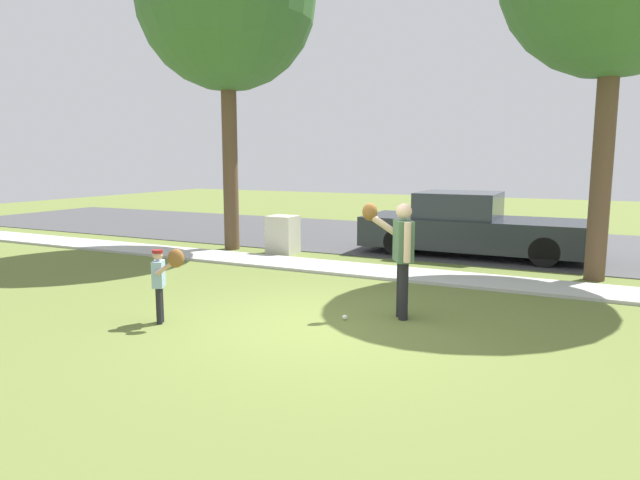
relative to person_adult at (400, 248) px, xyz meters
name	(u,v)px	position (x,y,z in m)	size (l,w,h in m)	color
ground_plane	(403,277)	(-0.81, 2.76, -1.02)	(48.00, 48.00, 0.00)	olive
sidewalk_strip	(405,274)	(-0.81, 2.86, -0.99)	(36.00, 1.20, 0.06)	#B2B2AD
road_surface	(459,241)	(-0.81, 7.86, -1.01)	(36.00, 6.80, 0.02)	#424244
person_adult	(400,248)	(0.00, 0.00, 0.00)	(0.84, 0.52, 1.66)	black
person_child	(163,274)	(-2.84, -1.71, -0.32)	(0.57, 0.32, 1.08)	black
baseball	(345,317)	(-0.66, -0.44, -0.99)	(0.07, 0.07, 0.07)	white
utility_cabinet	(283,235)	(-4.23, 4.01, -0.56)	(0.66, 0.60, 0.92)	beige
street_tree_far	(226,1)	(-5.75, 4.05, 5.00)	(4.29, 4.29, 8.20)	brown
parked_pickup_dark	(471,227)	(-0.11, 5.78, -0.35)	(5.20, 1.95, 1.48)	#23282D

